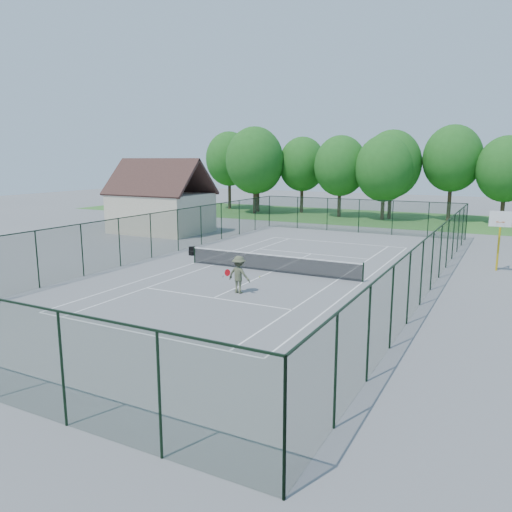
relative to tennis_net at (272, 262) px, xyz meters
The scene contains 11 objects.
ground 0.58m from the tennis_net, ahead, with size 140.00×140.00×0.00m, color gray.
grass_far 30.01m from the tennis_net, 90.00° to the left, with size 80.00×16.00×0.01m, color #3E7B2F.
court_lines 0.57m from the tennis_net, ahead, with size 11.05×23.85×0.01m.
tennis_net is the anchor object (origin of this frame).
fence_enclosure 0.98m from the tennis_net, ahead, with size 18.05×36.05×3.02m.
utility_building 19.04m from the tennis_net, 147.99° to the left, with size 8.60×6.27×6.63m.
tree_line_far 30.48m from the tennis_net, 90.00° to the left, with size 39.40×6.40×9.70m.
basketball_goal 13.41m from the tennis_net, 27.27° to the left, with size 1.20×1.43×3.65m.
sports_bag_a 8.66m from the tennis_net, 157.67° to the left, with size 0.43×0.26×0.34m, color black.
sports_bag_b 7.43m from the tennis_net, 164.26° to the left, with size 0.37×0.23×0.29m, color black.
tennis_player 5.06m from the tennis_net, 82.93° to the right, with size 1.85×0.93×1.88m.
Camera 1 is at (12.55, -25.96, 6.60)m, focal length 35.00 mm.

